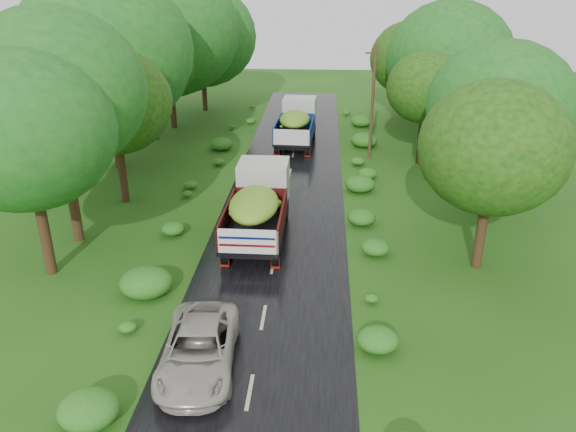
# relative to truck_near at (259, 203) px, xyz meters

# --- Properties ---
(ground) EXTENTS (120.00, 120.00, 0.00)m
(ground) POSITION_rel_truck_near_xyz_m (0.92, -10.93, -1.70)
(ground) COLOR #1D420E
(ground) RESTS_ON ground
(road) EXTENTS (6.50, 80.00, 0.02)m
(road) POSITION_rel_truck_near_xyz_m (0.92, -5.93, -1.69)
(road) COLOR black
(road) RESTS_ON ground
(road_lines) EXTENTS (0.12, 69.60, 0.00)m
(road_lines) POSITION_rel_truck_near_xyz_m (0.92, -4.93, -1.68)
(road_lines) COLOR #BFB78C
(road_lines) RESTS_ON road
(truck_near) EXTENTS (2.62, 7.19, 3.01)m
(truck_near) POSITION_rel_truck_near_xyz_m (0.00, 0.00, 0.00)
(truck_near) COLOR black
(truck_near) RESTS_ON ground
(truck_far) EXTENTS (2.83, 7.13, 2.95)m
(truck_far) POSITION_rel_truck_near_xyz_m (1.03, 15.58, -0.04)
(truck_far) COLOR black
(truck_far) RESTS_ON ground
(car) EXTENTS (2.62, 5.11, 1.38)m
(car) POSITION_rel_truck_near_xyz_m (-0.83, -9.84, -0.99)
(car) COLOR #B2AA9E
(car) RESTS_ON road
(utility_pole) EXTENTS (1.29, 0.44, 7.51)m
(utility_pole) POSITION_rel_truck_near_xyz_m (6.11, 12.44, 2.16)
(utility_pole) COLOR #382616
(utility_pole) RESTS_ON ground
(trees_left) EXTENTS (6.86, 33.96, 9.73)m
(trees_left) POSITION_rel_truck_near_xyz_m (-8.88, 11.95, 5.02)
(trees_left) COLOR black
(trees_left) RESTS_ON ground
(trees_right) EXTENTS (6.30, 30.22, 7.76)m
(trees_right) POSITION_rel_truck_near_xyz_m (10.76, 11.99, 3.68)
(trees_right) COLOR black
(trees_right) RESTS_ON ground
(shrubs) EXTENTS (11.90, 44.00, 0.70)m
(shrubs) POSITION_rel_truck_near_xyz_m (0.92, 3.07, -1.35)
(shrubs) COLOR #235E16
(shrubs) RESTS_ON ground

